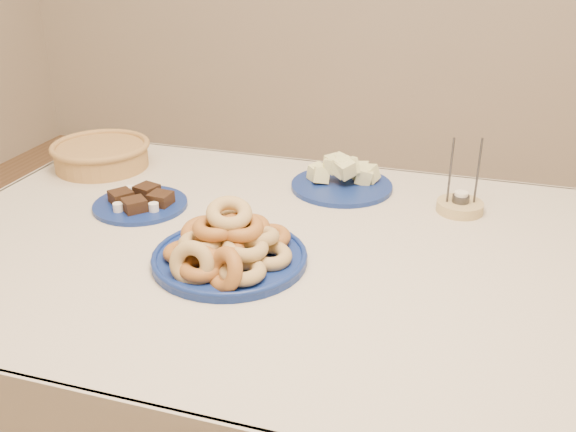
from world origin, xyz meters
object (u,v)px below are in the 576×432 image
object	(u,v)px
dining_table	(294,288)
donut_platter	(228,247)
candle_holder	(460,205)
brownie_plate	(140,202)
melon_plate	(342,177)
wicker_basket	(101,154)

from	to	relation	value
dining_table	donut_platter	size ratio (longest dim) A/B	4.46
candle_holder	dining_table	bearing A→B (deg)	-137.80
brownie_plate	melon_plate	bearing A→B (deg)	31.24
dining_table	candle_holder	distance (m)	0.47
donut_platter	brownie_plate	distance (m)	0.38
dining_table	donut_platter	xyz separation A→B (m)	(-0.11, -0.11, 0.15)
melon_plate	brownie_plate	xyz separation A→B (m)	(-0.46, -0.28, -0.02)
dining_table	brownie_plate	world-z (taller)	brownie_plate
wicker_basket	dining_table	bearing A→B (deg)	-24.82
donut_platter	wicker_basket	size ratio (longest dim) A/B	1.05
melon_plate	wicker_basket	size ratio (longest dim) A/B	0.86
donut_platter	candle_holder	world-z (taller)	candle_holder
dining_table	wicker_basket	bearing A→B (deg)	155.18
melon_plate	wicker_basket	bearing A→B (deg)	-175.49
candle_holder	brownie_plate	bearing A→B (deg)	-164.70
dining_table	melon_plate	bearing A→B (deg)	86.52
dining_table	donut_platter	distance (m)	0.21
candle_holder	donut_platter	bearing A→B (deg)	-137.24
dining_table	wicker_basket	distance (m)	0.77
melon_plate	brownie_plate	size ratio (longest dim) A/B	1.02
donut_platter	candle_holder	distance (m)	0.61
melon_plate	candle_holder	xyz separation A→B (m)	(0.31, -0.07, -0.01)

